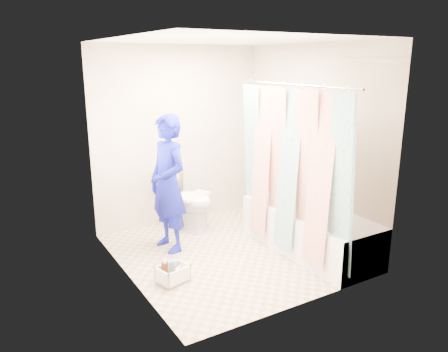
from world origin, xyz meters
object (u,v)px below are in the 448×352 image
plumber (168,184)px  bathtub (309,229)px  cleaning_caddy (174,274)px  toilet (186,199)px

plumber → bathtub: bearing=48.3°
plumber → cleaning_caddy: plumber is taller
toilet → cleaning_caddy: toilet is taller
bathtub → toilet: toilet is taller
bathtub → cleaning_caddy: 1.71m
bathtub → cleaning_caddy: size_ratio=5.09×
bathtub → plumber: bearing=146.9°
plumber → toilet: bearing=128.5°
toilet → plumber: 0.82m
bathtub → plumber: plumber is taller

